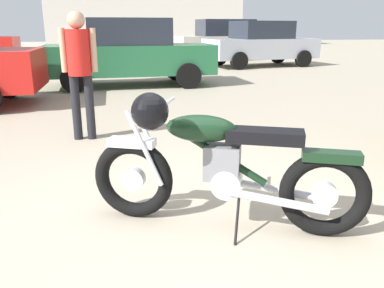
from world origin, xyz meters
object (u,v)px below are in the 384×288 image
Objects in this scene: vintage_motorcycle at (217,165)px; white_estate_far at (129,52)px; blue_hatchback_right at (222,39)px; dark_sedan_left at (261,44)px; bystander at (79,63)px.

white_estate_far reaches higher than vintage_motorcycle.
blue_hatchback_right is (4.09, 15.27, 0.43)m from vintage_motorcycle.
blue_hatchback_right reaches higher than white_estate_far.
dark_sedan_left is at bearing -88.93° from vintage_motorcycle.
bystander is 0.39× the size of white_estate_far.
blue_hatchback_right is (-0.66, 3.32, 0.08)m from dark_sedan_left.
vintage_motorcycle is at bearing 26.97° from bystander.
white_estate_far is 8.78m from blue_hatchback_right.
vintage_motorcycle is 7.71m from white_estate_far.
vintage_motorcycle is 1.18× the size of bystander.
bystander is 5.06m from white_estate_far.
dark_sedan_left is at bearing 94.95° from blue_hatchback_right.
dark_sedan_left reaches higher than bystander.
dark_sedan_left reaches higher than vintage_motorcycle.
vintage_motorcycle is 0.46× the size of white_estate_far.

